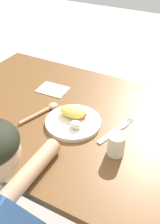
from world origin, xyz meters
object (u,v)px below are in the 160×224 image
at_px(spoon, 45,110).
at_px(plate, 73,119).
at_px(fork, 115,131).
at_px(drinking_cup, 116,144).

bearing_deg(spoon, plate, -73.57).
xyz_separation_m(plate, fork, (0.17, 0.03, -0.01)).
relative_size(plate, drinking_cup, 2.72).
bearing_deg(fork, drinking_cup, -140.69).
bearing_deg(fork, plate, 116.10).
xyz_separation_m(plate, spoon, (-0.14, 0.00, -0.01)).
xyz_separation_m(spoon, drinking_cup, (0.35, -0.08, 0.03)).
distance_m(spoon, drinking_cup, 0.36).
relative_size(plate, fork, 1.09).
distance_m(fork, spoon, 0.31).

